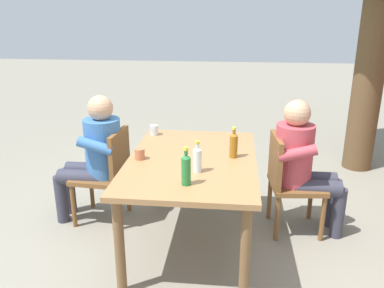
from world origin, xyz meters
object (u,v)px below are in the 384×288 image
bottle_clear (197,159)px  cup_glass (154,130)px  bottle_amber (234,144)px  bottle_green (186,169)px  cup_terracotta (140,154)px  person_in_white_shirt (303,161)px  backpack_by_far_side (203,169)px  chair_far_left (288,179)px  lamp_post (370,4)px  person_in_plaid_shirt (95,153)px  dining_table (192,170)px  chair_near_left (108,171)px

bottle_clear → cup_glass: 0.97m
bottle_amber → bottle_green: bearing=-29.2°
bottle_clear → cup_terracotta: bottle_clear is taller
person_in_white_shirt → bottle_green: (0.82, -0.89, 0.22)m
backpack_by_far_side → bottle_clear: bearing=2.8°
cup_glass → cup_terracotta: (0.63, 0.01, -0.00)m
bottle_clear → bottle_amber: 0.41m
bottle_amber → bottle_clear: bearing=-38.0°
person_in_white_shirt → bottle_clear: (0.59, -0.84, 0.21)m
cup_terracotta → backpack_by_far_side: 1.43m
bottle_amber → cup_glass: (-0.51, -0.74, -0.06)m
bottle_amber → chair_far_left: bearing=118.7°
chair_far_left → lamp_post: lamp_post is taller
cup_terracotta → person_in_plaid_shirt: bearing=-127.6°
dining_table → chair_near_left: chair_near_left is taller
bottle_green → person_in_white_shirt: bearing=132.5°
chair_near_left → backpack_by_far_side: (-0.85, 0.79, -0.29)m
person_in_plaid_shirt → bottle_amber: size_ratio=4.75×
person_in_plaid_shirt → bottle_green: 1.25m
dining_table → person_in_plaid_shirt: person_in_plaid_shirt is taller
bottle_clear → chair_near_left: bearing=-124.2°
chair_near_left → backpack_by_far_side: size_ratio=2.15×
bottle_clear → person_in_plaid_shirt: bearing=-121.4°
person_in_plaid_shirt → cup_glass: person_in_plaid_shirt is taller
bottle_green → cup_glass: size_ratio=2.83×
dining_table → chair_far_left: size_ratio=1.69×
cup_terracotta → backpack_by_far_side: (-1.23, 0.40, -0.61)m
person_in_white_shirt → bottle_clear: size_ratio=5.04×
cup_terracotta → backpack_by_far_side: size_ratio=0.21×
cup_terracotta → lamp_post: size_ratio=0.03×
person_in_plaid_shirt → lamp_post: lamp_post is taller
person_in_plaid_shirt → cup_glass: 0.57m
bottle_green → backpack_by_far_side: bottle_green is taller
dining_table → bottle_clear: (0.26, 0.07, 0.20)m
dining_table → lamp_post: (-3.17, 2.14, 1.26)m
chair_far_left → person_in_white_shirt: person_in_white_shirt is taller
chair_near_left → bottle_amber: 1.21m
chair_near_left → backpack_by_far_side: chair_near_left is taller
person_in_plaid_shirt → dining_table: bearing=69.9°
person_in_plaid_shirt → lamp_post: (-2.84, 3.04, 1.28)m
dining_table → lamp_post: lamp_post is taller
chair_far_left → bottle_clear: bearing=-51.3°
bottle_clear → cup_glass: size_ratio=2.51×
dining_table → chair_near_left: size_ratio=1.69×
person_in_plaid_shirt → cup_terracotta: (0.39, 0.51, 0.15)m
person_in_plaid_shirt → bottle_amber: (0.27, 1.23, 0.22)m
person_in_white_shirt → lamp_post: 3.35m
person_in_white_shirt → bottle_amber: 0.68m
bottle_amber → chair_near_left: bearing=-103.2°
person_in_white_shirt → bottle_amber: size_ratio=4.75×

